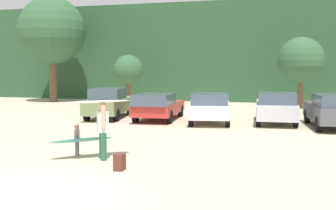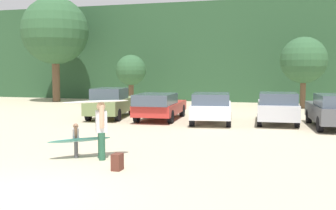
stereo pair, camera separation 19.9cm
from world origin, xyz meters
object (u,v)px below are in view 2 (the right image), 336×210
at_px(parked_car_olive_green, 111,103).
at_px(parked_car_dark_gray, 335,110).
at_px(parked_car_red, 159,105).
at_px(surfboard_teal, 80,140).
at_px(person_adult, 101,127).
at_px(person_child, 76,138).
at_px(surfboard_white, 96,102).
at_px(backpack_dropped, 117,162).
at_px(parked_car_silver, 277,107).
at_px(parked_car_white, 211,107).

bearing_deg(parked_car_olive_green, parked_car_dark_gray, -103.50).
bearing_deg(parked_car_olive_green, parked_car_red, -105.13).
relative_size(parked_car_dark_gray, surfboard_teal, 2.68).
bearing_deg(parked_car_dark_gray, parked_car_olive_green, 78.64).
xyz_separation_m(parked_car_dark_gray, surfboard_teal, (-8.03, -8.93, -0.29)).
bearing_deg(parked_car_red, person_adult, -176.68).
height_order(person_child, surfboard_white, surfboard_white).
bearing_deg(parked_car_red, parked_car_olive_green, 79.46).
height_order(parked_car_dark_gray, backpack_dropped, parked_car_dark_gray).
distance_m(parked_car_silver, surfboard_teal, 11.32).
xyz_separation_m(parked_car_silver, person_child, (-5.59, -9.91, -0.21)).
distance_m(parked_car_dark_gray, person_child, 12.10).
xyz_separation_m(parked_car_red, surfboard_teal, (0.54, -9.55, -0.23)).
height_order(parked_car_silver, surfboard_teal, parked_car_silver).
bearing_deg(surfboard_white, parked_car_red, -127.45).
xyz_separation_m(surfboard_white, surfboard_teal, (-0.64, 0.13, -1.20)).
relative_size(parked_car_red, surfboard_white, 2.68).
distance_m(parked_car_white, backpack_dropped, 10.33).
distance_m(parked_car_white, surfboard_teal, 9.45).
distance_m(parked_car_red, backpack_dropped, 10.94).
relative_size(parked_car_olive_green, parked_car_silver, 1.10).
distance_m(parked_car_white, person_adult, 9.29).
distance_m(parked_car_dark_gray, person_adult, 11.53).
distance_m(parked_car_red, parked_car_dark_gray, 8.59).
relative_size(parked_car_silver, person_adult, 2.62).
bearing_deg(backpack_dropped, parked_car_white, 86.79).
distance_m(parked_car_white, person_child, 9.48).
bearing_deg(backpack_dropped, parked_car_silver, 71.36).
xyz_separation_m(parked_car_white, person_adult, (-1.59, -9.15, 0.16)).
bearing_deg(parked_car_white, parked_car_olive_green, 74.31).
bearing_deg(backpack_dropped, surfboard_teal, 146.66).
xyz_separation_m(person_adult, surfboard_white, (-0.08, -0.14, 0.77)).
relative_size(parked_car_white, parked_car_dark_gray, 0.91).
bearing_deg(parked_car_dark_gray, person_adult, 134.00).
height_order(surfboard_white, backpack_dropped, surfboard_white).
bearing_deg(parked_car_silver, person_adult, 150.43).
xyz_separation_m(parked_car_red, person_adult, (1.27, -9.54, 0.19)).
relative_size(parked_car_olive_green, parked_car_red, 1.00).
bearing_deg(person_adult, parked_car_silver, -145.73).
bearing_deg(person_child, surfboard_white, 140.17).
xyz_separation_m(person_adult, surfboard_teal, (-0.72, -0.01, -0.43)).
relative_size(parked_car_dark_gray, backpack_dropped, 10.65).
distance_m(parked_car_dark_gray, surfboard_white, 11.73).
bearing_deg(parked_car_red, surfboard_white, -177.27).
bearing_deg(surfboard_white, parked_car_white, -144.59).
relative_size(person_child, backpack_dropped, 2.33).
xyz_separation_m(parked_car_red, person_child, (0.41, -9.55, -0.19)).
xyz_separation_m(parked_car_white, parked_car_silver, (3.15, 0.75, -0.01)).
distance_m(parked_car_silver, backpack_dropped, 11.67).
height_order(parked_car_red, surfboard_teal, parked_car_red).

